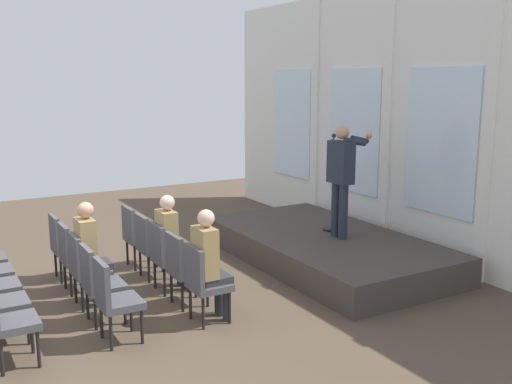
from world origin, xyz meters
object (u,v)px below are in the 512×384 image
(chair_r1_c2, at_px, (85,266))
(chair_r2_c4, at_px, (6,316))
(chair_r0_c3, at_px, (183,265))
(audience_r1_c2, at_px, (90,249))
(audience_r0_c2, at_px, (171,238))
(chair_r0_c1, at_px, (150,242))
(chair_r0_c2, at_px, (165,253))
(chair_r1_c0, at_px, (64,243))
(chair_r0_c0, at_px, (136,233))
(chair_r1_c4, at_px, (113,296))
(chair_r1_c1, at_px, (73,253))
(chair_r0_c4, at_px, (203,279))
(audience_r0_c4, at_px, (209,260))
(chair_r1_c3, at_px, (98,280))
(speaker, at_px, (341,173))
(mic_stand, at_px, (332,210))

(chair_r1_c2, bearing_deg, chair_r2_c4, -41.82)
(chair_r0_c3, distance_m, audience_r1_c2, 1.17)
(audience_r0_c2, bearing_deg, chair_r0_c1, -172.25)
(chair_r0_c2, relative_size, chair_r1_c0, 1.00)
(chair_r0_c0, bearing_deg, chair_r1_c2, -41.82)
(chair_r1_c4, bearing_deg, audience_r0_c2, 136.08)
(chair_r1_c1, bearing_deg, chair_r0_c2, 60.81)
(chair_r0_c4, height_order, chair_r1_c0, same)
(audience_r0_c2, distance_m, audience_r0_c4, 1.19)
(chair_r0_c3, bearing_deg, chair_r1_c3, -90.00)
(chair_r1_c4, bearing_deg, audience_r1_c2, 176.16)
(chair_r1_c1, relative_size, chair_r1_c2, 1.00)
(chair_r1_c4, bearing_deg, chair_r0_c2, 138.18)
(chair_r1_c3, bearing_deg, chair_r1_c2, 180.00)
(chair_r0_c1, xyz_separation_m, audience_r0_c4, (1.79, 0.08, 0.22))
(chair_r0_c1, distance_m, chair_r1_c4, 2.09)
(chair_r0_c3, height_order, audience_r0_c4, audience_r0_c4)
(chair_r0_c0, distance_m, chair_r1_c2, 1.60)
(chair_r0_c3, bearing_deg, chair_r0_c2, 180.00)
(chair_r0_c1, bearing_deg, chair_r0_c3, 0.00)
(speaker, relative_size, mic_stand, 1.11)
(audience_r0_c4, bearing_deg, speaker, 109.78)
(chair_r0_c2, height_order, chair_r1_c1, same)
(chair_r0_c0, xyz_separation_m, chair_r1_c2, (1.19, -1.07, 0.00))
(speaker, xyz_separation_m, chair_r0_c3, (0.36, -2.75, -0.90))
(chair_r0_c2, distance_m, chair_r1_c3, 1.22)
(chair_r1_c2, bearing_deg, chair_r1_c0, 180.00)
(chair_r0_c2, bearing_deg, chair_r1_c1, -119.19)
(chair_r0_c1, bearing_deg, audience_r0_c2, 7.75)
(chair_r0_c4, bearing_deg, mic_stand, 115.17)
(chair_r2_c4, bearing_deg, mic_stand, 105.15)
(chair_r0_c0, bearing_deg, chair_r1_c4, -24.11)
(audience_r0_c4, bearing_deg, chair_r0_c4, -90.00)
(chair_r1_c3, bearing_deg, chair_r0_c0, 149.18)
(chair_r1_c2, xyz_separation_m, chair_r1_c3, (0.60, 0.00, 0.00))
(audience_r0_c2, distance_m, chair_r0_c4, 1.21)
(audience_r0_c4, bearing_deg, mic_stand, 115.79)
(speaker, bearing_deg, chair_r1_c3, -84.55)
(mic_stand, distance_m, chair_r0_c1, 2.95)
(chair_r0_c1, distance_m, chair_r0_c3, 1.19)
(audience_r0_c2, height_order, chair_r0_c3, audience_r0_c2)
(chair_r0_c2, bearing_deg, mic_stand, 93.37)
(chair_r1_c2, relative_size, chair_r1_c3, 1.00)
(chair_r0_c1, xyz_separation_m, chair_r2_c4, (1.79, -2.14, 0.00))
(chair_r0_c0, height_order, chair_r1_c3, same)
(chair_r0_c2, bearing_deg, audience_r0_c2, 90.00)
(chair_r1_c0, bearing_deg, chair_r0_c1, 60.81)
(audience_r1_c2, bearing_deg, chair_r0_c1, 121.14)
(speaker, relative_size, chair_r1_c3, 1.83)
(chair_r0_c0, bearing_deg, chair_r2_c4, -41.82)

